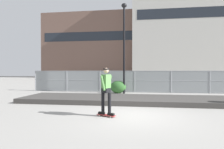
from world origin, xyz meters
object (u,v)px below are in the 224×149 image
street_lamp (124,38)px  parked_car_near (105,80)px  parked_car_mid (158,81)px  skateboard (106,115)px  shrub_left (118,87)px  skater (106,88)px

street_lamp → parked_car_near: street_lamp is taller
street_lamp → parked_car_mid: (3.18, 4.42, -3.64)m
skateboard → parked_car_near: bearing=100.0°
parked_car_mid → shrub_left: size_ratio=3.46×
skater → street_lamp: street_lamp is taller
street_lamp → parked_car_mid: 6.55m
parked_car_near → skater: bearing=-80.0°
skater → shrub_left: 7.99m
street_lamp → skater: bearing=-91.1°
shrub_left → street_lamp: bearing=-18.5°
parked_car_near → parked_car_mid: same height
skateboard → street_lamp: 8.96m
skater → street_lamp: size_ratio=0.26×
street_lamp → parked_car_near: bearing=116.8°
skateboard → skater: bearing=-135.0°
skater → parked_car_mid: (3.32, 12.21, -0.30)m
parked_car_near → skateboard: bearing=-80.0°
parked_car_near → shrub_left: 4.84m
skater → shrub_left: (-0.35, 7.96, -0.63)m
street_lamp → skateboard: bearing=-91.1°
skateboard → shrub_left: 7.98m
street_lamp → shrub_left: (-0.50, 0.17, -3.97)m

